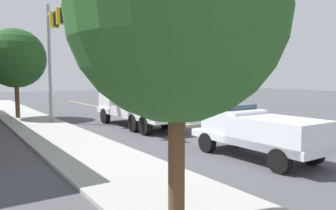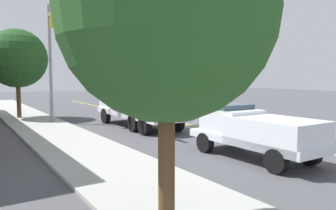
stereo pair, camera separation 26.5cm
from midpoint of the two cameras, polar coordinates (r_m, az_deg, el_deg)
name	(u,v)px [view 1 (the left image)]	position (r m, az deg, el deg)	size (l,w,h in m)	color
ground	(173,122)	(23.47, 0.54, -2.96)	(120.00, 120.00, 0.00)	#47474C
sidewalk_far_side	(51,132)	(19.99, -20.34, -4.47)	(60.00, 3.60, 0.12)	#9E9E99
lane_centre_stripe	(173,122)	(23.47, 0.54, -2.96)	(50.00, 0.16, 0.01)	yellow
utility_bucket_truck	(137,102)	(21.03, -5.79, 0.54)	(8.45, 3.50, 7.31)	white
service_pickup_truck	(257,130)	(13.20, 14.89, -4.35)	(5.82, 2.78, 2.06)	white
passing_minivan	(151,101)	(30.20, -3.36, 0.63)	(5.00, 2.48, 1.69)	black
traffic_cone_mid_front	(235,132)	(16.93, 11.35, -4.64)	(0.40, 0.40, 0.87)	black
traffic_cone_mid_rear	(176,121)	(20.99, 1.05, -2.87)	(0.40, 0.40, 0.76)	black
traffic_cone_trailing	(133,112)	(25.86, -6.46, -1.31)	(0.40, 0.40, 0.88)	black
traffic_signal_mast	(58,34)	(21.77, -19.16, 11.82)	(6.97, 1.16, 8.17)	gray
street_tree_left	(177,13)	(6.11, 0.28, 15.90)	(4.04, 4.04, 6.40)	brown
street_tree_right	(16,58)	(27.29, -25.60, 7.46)	(4.49, 4.49, 6.91)	brown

